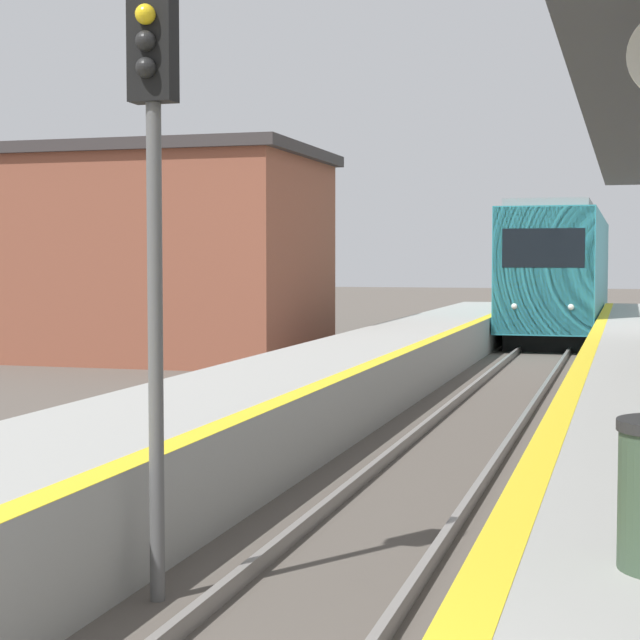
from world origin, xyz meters
name	(u,v)px	position (x,y,z in m)	size (l,w,h in m)	color
train	(562,271)	(0.00, 37.46, 2.29)	(2.89, 18.79, 4.51)	black
signal_near	(153,178)	(-1.24, 4.92, 3.38)	(0.36, 0.31, 4.87)	#595959
station_building	(153,254)	(-10.36, 24.47, 2.89)	(9.23, 6.55, 5.74)	brown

